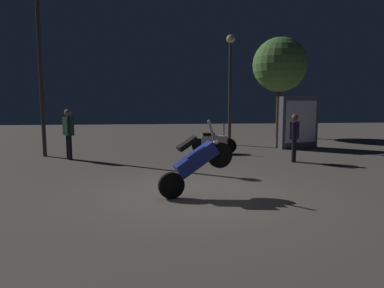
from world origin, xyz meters
name	(u,v)px	position (x,y,z in m)	size (l,w,h in m)	color
ground_plane	(197,194)	(0.00, 0.00, 0.00)	(40.00, 40.00, 0.00)	#605951
motorcycle_blue_foreground	(196,162)	(-0.04, -0.18, 0.74)	(1.63, 0.54, 1.63)	black
motorcycle_white_parked_left	(214,142)	(1.21, 5.68, 0.44)	(1.66, 0.37, 1.11)	black
person_rider_beside	(295,134)	(3.53, 3.69, 0.92)	(0.40, 0.61, 1.55)	black
person_bystander_far	(68,130)	(-3.83, 4.76, 1.01)	(0.48, 0.58, 1.69)	black
streetlamp_near	(230,75)	(2.24, 8.05, 3.00)	(0.36, 0.36, 4.68)	#38383D
streetlamp_far	(40,53)	(-4.86, 5.55, 3.57)	(0.36, 0.36, 5.73)	#38383D
tree_left_bg	(280,65)	(5.35, 10.99, 3.68)	(2.75, 2.75, 5.07)	#4C331E
kiosk_billboard	(297,122)	(4.80, 6.82, 1.05)	(1.67, 0.81, 2.10)	#595960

